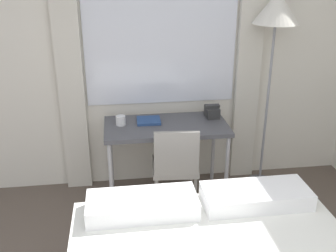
{
  "coord_description": "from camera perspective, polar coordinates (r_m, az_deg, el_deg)",
  "views": [
    {
      "loc": [
        -0.32,
        -0.89,
        2.11
      ],
      "look_at": [
        0.08,
        2.02,
        0.9
      ],
      "focal_mm": 42.0,
      "sensor_mm": 36.0,
      "label": 1
    }
  ],
  "objects": [
    {
      "name": "book",
      "position": [
        3.67,
        -2.83,
        0.8
      ],
      "size": [
        0.22,
        0.21,
        0.02
      ],
      "rotation": [
        0.0,
        0.0,
        -0.03
      ],
      "color": "navy",
      "rests_on": "desk"
    },
    {
      "name": "telephone",
      "position": [
        3.8,
        6.41,
        2.12
      ],
      "size": [
        0.14,
        0.18,
        0.12
      ],
      "color": "#2D2D2D",
      "rests_on": "desk"
    },
    {
      "name": "standing_lamp",
      "position": [
        3.71,
        15.41,
        15.03
      ],
      "size": [
        0.42,
        0.42,
        1.91
      ],
      "color": "#4C4C51",
      "rests_on": "ground_plane"
    },
    {
      "name": "mug",
      "position": [
        3.61,
        -6.88,
        0.8
      ],
      "size": [
        0.09,
        0.09,
        0.09
      ],
      "color": "white",
      "rests_on": "desk"
    },
    {
      "name": "wall_back_with_window",
      "position": [
        3.77,
        -2.63,
        10.79
      ],
      "size": [
        5.12,
        0.13,
        2.7
      ],
      "color": "silver",
      "rests_on": "ground_plane"
    },
    {
      "name": "desk",
      "position": [
        3.63,
        -0.28,
        -0.74
      ],
      "size": [
        1.13,
        0.59,
        0.75
      ],
      "color": "#4C4C51",
      "rests_on": "ground_plane"
    },
    {
      "name": "desk_chair",
      "position": [
        3.48,
        1.09,
        -5.54
      ],
      "size": [
        0.43,
        0.43,
        0.84
      ],
      "rotation": [
        0.0,
        0.0,
        -0.08
      ],
      "color": "gray",
      "rests_on": "ground_plane"
    }
  ]
}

